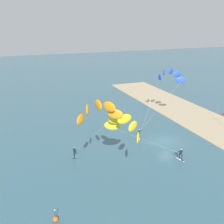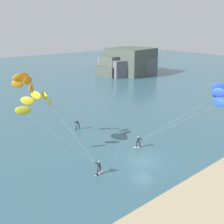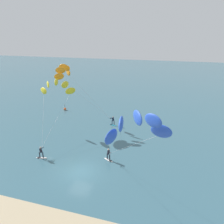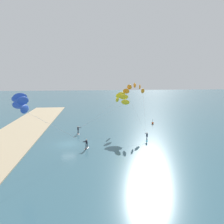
% 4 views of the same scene
% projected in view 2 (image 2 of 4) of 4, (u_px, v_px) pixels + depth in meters
% --- Properties ---
extents(ground_plane, '(240.00, 240.00, 0.00)m').
position_uv_depth(ground_plane, '(143.00, 162.00, 34.72)').
color(ground_plane, '#386070').
extents(kitesurfer_nearshore, '(6.52, 11.52, 8.64)m').
position_uv_depth(kitesurfer_nearshore, '(39.00, 103.00, 34.91)').
color(kitesurfer_nearshore, white).
rests_on(kitesurfer_nearshore, ground).
extents(kitesurfer_mid_water, '(8.45, 10.87, 10.13)m').
position_uv_depth(kitesurfer_mid_water, '(215.00, 95.00, 33.14)').
color(kitesurfer_mid_water, white).
rests_on(kitesurfer_mid_water, ground).
extents(kitesurfer_far_out, '(10.49, 5.32, 10.64)m').
position_uv_depth(kitesurfer_far_out, '(26.00, 84.00, 36.83)').
color(kitesurfer_far_out, '#23ADD1').
rests_on(kitesurfer_far_out, ground).
extents(distant_headland, '(20.44, 17.19, 8.78)m').
position_uv_depth(distant_headland, '(127.00, 64.00, 93.68)').
color(distant_headland, '#4C564C').
rests_on(distant_headland, ground).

